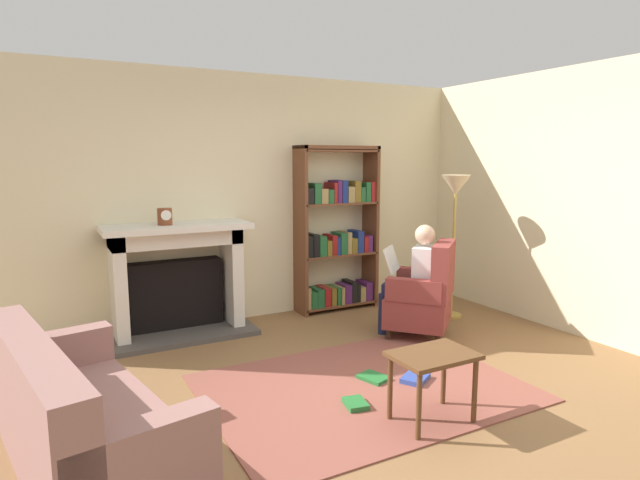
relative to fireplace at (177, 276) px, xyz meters
The scene contains 13 objects.
ground 2.56m from the fireplace, 67.42° to the right, with size 14.00×14.00×0.00m, color brown.
back_wall 1.24m from the fireplace, 14.70° to the left, with size 5.60×0.10×2.70m, color beige.
side_wall_right 3.83m from the fireplace, 16.22° to the right, with size 0.10×5.20×2.70m, color beige.
area_rug 2.30m from the fireplace, 64.44° to the right, with size 2.40×1.80×0.01m, color brown.
fireplace is the anchor object (origin of this frame).
mantel_clock 0.65m from the fireplace, 139.37° to the right, with size 0.14×0.14×0.16m.
bookshelf 1.92m from the fireplace, ahead, with size 1.00×0.32×1.94m.
armchair_reading 2.52m from the fireplace, 29.68° to the right, with size 0.89×0.89×0.97m.
seated_reader 2.40m from the fireplace, 28.79° to the right, with size 0.58×0.59×1.14m.
sofa_floral 2.52m from the fireplace, 115.11° to the right, with size 1.03×1.81×0.85m.
side_table 2.88m from the fireplace, 67.87° to the right, with size 0.56×0.39×0.49m.
scattered_books 2.44m from the fireplace, 61.61° to the right, with size 0.90×0.58×0.04m.
floor_lamp 3.10m from the fireplace, 16.80° to the right, with size 0.32×0.32×1.61m.
Camera 1 is at (-2.12, -2.95, 1.77)m, focal length 29.30 mm.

